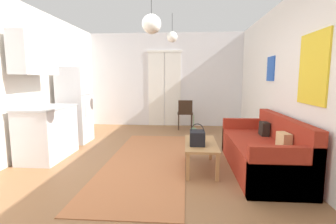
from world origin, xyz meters
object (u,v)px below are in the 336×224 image
object	(u,v)px
refrigerator	(75,105)
bamboo_vase	(193,133)
handbag	(197,138)
coffee_table	(201,146)
pendant_lamp_far	(172,37)
couch	(265,152)
accent_chair	(185,112)
pendant_lamp_near	(152,24)

from	to	relation	value
refrigerator	bamboo_vase	bearing A→B (deg)	-25.61
bamboo_vase	handbag	xyz separation A→B (m)	(0.04, -0.39, 0.02)
coffee_table	pendant_lamp_far	world-z (taller)	pendant_lamp_far
handbag	bamboo_vase	bearing A→B (deg)	96.56
handbag	couch	bearing A→B (deg)	7.37
coffee_table	refrigerator	bearing A→B (deg)	150.72
couch	handbag	size ratio (longest dim) A/B	6.43
refrigerator	handbag	bearing A→B (deg)	-31.76
bamboo_vase	handbag	world-z (taller)	bamboo_vase
couch	refrigerator	xyz separation A→B (m)	(-3.65, 1.48, 0.54)
bamboo_vase	refrigerator	world-z (taller)	refrigerator
refrigerator	accent_chair	xyz separation A→B (m)	(2.42, 1.50, -0.34)
coffee_table	bamboo_vase	world-z (taller)	bamboo_vase
couch	bamboo_vase	bearing A→B (deg)	166.97
handbag	accent_chair	xyz separation A→B (m)	(-0.19, 3.11, -0.04)
pendant_lamp_far	coffee_table	bearing A→B (deg)	-70.03
handbag	pendant_lamp_near	size ratio (longest dim) A/B	0.45
handbag	accent_chair	bearing A→B (deg)	93.53
refrigerator	pendant_lamp_near	xyz separation A→B (m)	(1.96, -1.82, 1.31)
bamboo_vase	accent_chair	xyz separation A→B (m)	(-0.15, 2.73, -0.02)
bamboo_vase	accent_chair	bearing A→B (deg)	93.10
accent_chair	pendant_lamp_far	distance (m)	2.36
coffee_table	bamboo_vase	distance (m)	0.32
handbag	refrigerator	distance (m)	3.08
handbag	pendant_lamp_near	distance (m)	1.75
bamboo_vase	accent_chair	world-z (taller)	accent_chair
couch	coffee_table	distance (m)	0.98
couch	bamboo_vase	world-z (taller)	couch
refrigerator	pendant_lamp_near	bearing A→B (deg)	-42.84
couch	coffee_table	bearing A→B (deg)	-178.99
pendant_lamp_near	bamboo_vase	bearing A→B (deg)	44.24
coffee_table	pendant_lamp_near	distance (m)	1.94
couch	handbag	xyz separation A→B (m)	(-1.04, -0.13, 0.24)
refrigerator	accent_chair	bearing A→B (deg)	31.79
handbag	pendant_lamp_near	bearing A→B (deg)	-162.67
refrigerator	accent_chair	size ratio (longest dim) A/B	2.00
handbag	refrigerator	size ratio (longest dim) A/B	0.20
coffee_table	accent_chair	world-z (taller)	accent_chair
coffee_table	refrigerator	distance (m)	3.10
handbag	pendant_lamp_far	size ratio (longest dim) A/B	0.56
pendant_lamp_far	accent_chair	bearing A→B (deg)	79.79
couch	pendant_lamp_far	world-z (taller)	pendant_lamp_far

